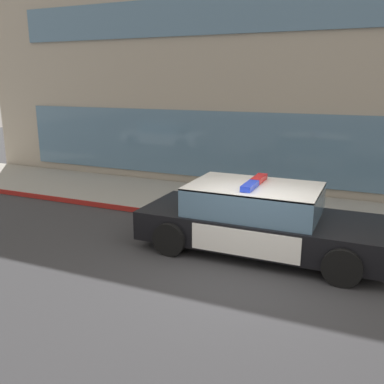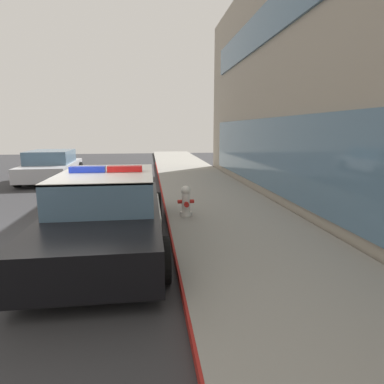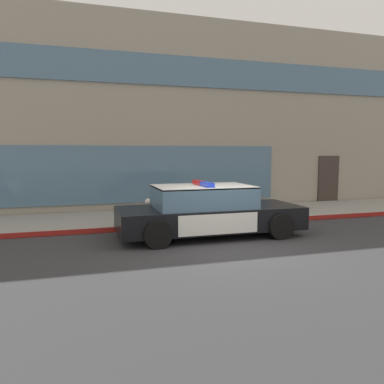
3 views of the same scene
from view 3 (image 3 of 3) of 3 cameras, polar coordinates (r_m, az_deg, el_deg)
ground at (r=9.29m, az=5.60°, el=-8.13°), size 48.00×48.00×0.00m
sidewalk at (r=12.93m, az=-1.10°, el=-3.69°), size 48.00×3.10×0.15m
curb_red_paint at (r=11.46m, az=1.03°, el=-4.97°), size 28.80×0.04×0.14m
storefront_building at (r=18.91m, az=-6.67°, el=10.27°), size 23.35×9.50×7.31m
police_cruiser at (r=10.20m, az=2.39°, el=-2.91°), size 4.97×2.12×1.49m
fire_hydrant at (r=11.46m, az=-6.59°, el=-2.84°), size 0.34×0.39×0.73m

